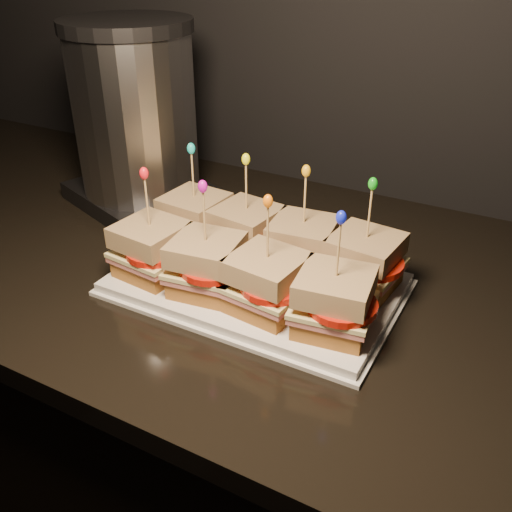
% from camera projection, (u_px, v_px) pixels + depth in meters
% --- Properties ---
extents(granite_slab, '(2.66, 0.70, 0.03)m').
position_uv_depth(granite_slab, '(375.00, 306.00, 0.80)').
color(granite_slab, black).
rests_on(granite_slab, cabinet).
extents(platter, '(0.38, 0.24, 0.02)m').
position_uv_depth(platter, '(256.00, 284.00, 0.80)').
color(platter, white).
rests_on(platter, granite_slab).
extents(platter_rim, '(0.39, 0.25, 0.01)m').
position_uv_depth(platter_rim, '(256.00, 288.00, 0.80)').
color(platter_rim, white).
rests_on(platter_rim, granite_slab).
extents(sandwich_0_bread_bot, '(0.09, 0.09, 0.02)m').
position_uv_depth(sandwich_0_bread_bot, '(196.00, 234.00, 0.89)').
color(sandwich_0_bread_bot, brown).
rests_on(sandwich_0_bread_bot, platter).
extents(sandwich_0_ham, '(0.10, 0.10, 0.01)m').
position_uv_depth(sandwich_0_ham, '(196.00, 225.00, 0.88)').
color(sandwich_0_ham, '#C35455').
rests_on(sandwich_0_ham, sandwich_0_bread_bot).
extents(sandwich_0_cheese, '(0.10, 0.10, 0.01)m').
position_uv_depth(sandwich_0_cheese, '(195.00, 221.00, 0.88)').
color(sandwich_0_cheese, beige).
rests_on(sandwich_0_cheese, sandwich_0_ham).
extents(sandwich_0_tomato, '(0.08, 0.08, 0.01)m').
position_uv_depth(sandwich_0_tomato, '(200.00, 220.00, 0.86)').
color(sandwich_0_tomato, red).
rests_on(sandwich_0_tomato, sandwich_0_cheese).
extents(sandwich_0_bread_top, '(0.09, 0.09, 0.03)m').
position_uv_depth(sandwich_0_bread_top, '(194.00, 205.00, 0.86)').
color(sandwich_0_bread_top, brown).
rests_on(sandwich_0_bread_top, sandwich_0_tomato).
extents(sandwich_0_pick, '(0.00, 0.00, 0.09)m').
position_uv_depth(sandwich_0_pick, '(193.00, 178.00, 0.84)').
color(sandwich_0_pick, tan).
rests_on(sandwich_0_pick, sandwich_0_bread_top).
extents(sandwich_0_frill, '(0.01, 0.01, 0.02)m').
position_uv_depth(sandwich_0_frill, '(191.00, 148.00, 0.82)').
color(sandwich_0_frill, '#15BFB4').
rests_on(sandwich_0_frill, sandwich_0_pick).
extents(sandwich_1_bread_bot, '(0.09, 0.09, 0.02)m').
position_uv_depth(sandwich_1_bread_bot, '(247.00, 247.00, 0.85)').
color(sandwich_1_bread_bot, brown).
rests_on(sandwich_1_bread_bot, platter).
extents(sandwich_1_ham, '(0.10, 0.10, 0.01)m').
position_uv_depth(sandwich_1_ham, '(247.00, 238.00, 0.84)').
color(sandwich_1_ham, '#C35455').
rests_on(sandwich_1_ham, sandwich_1_bread_bot).
extents(sandwich_1_cheese, '(0.11, 0.10, 0.01)m').
position_uv_depth(sandwich_1_cheese, '(247.00, 234.00, 0.84)').
color(sandwich_1_cheese, beige).
rests_on(sandwich_1_cheese, sandwich_1_ham).
extents(sandwich_1_tomato, '(0.08, 0.08, 0.01)m').
position_uv_depth(sandwich_1_tomato, '(252.00, 233.00, 0.83)').
color(sandwich_1_tomato, red).
rests_on(sandwich_1_tomato, sandwich_1_cheese).
extents(sandwich_1_bread_top, '(0.10, 0.10, 0.03)m').
position_uv_depth(sandwich_1_bread_top, '(246.00, 218.00, 0.83)').
color(sandwich_1_bread_top, brown).
rests_on(sandwich_1_bread_top, sandwich_1_tomato).
extents(sandwich_1_pick, '(0.00, 0.00, 0.09)m').
position_uv_depth(sandwich_1_pick, '(246.00, 189.00, 0.80)').
color(sandwich_1_pick, tan).
rests_on(sandwich_1_pick, sandwich_1_bread_top).
extents(sandwich_1_frill, '(0.01, 0.01, 0.02)m').
position_uv_depth(sandwich_1_frill, '(246.00, 159.00, 0.78)').
color(sandwich_1_frill, '#F7FA15').
rests_on(sandwich_1_frill, sandwich_1_pick).
extents(sandwich_2_bread_bot, '(0.09, 0.09, 0.02)m').
position_uv_depth(sandwich_2_bread_bot, '(302.00, 262.00, 0.81)').
color(sandwich_2_bread_bot, brown).
rests_on(sandwich_2_bread_bot, platter).
extents(sandwich_2_ham, '(0.10, 0.10, 0.01)m').
position_uv_depth(sandwich_2_ham, '(302.00, 253.00, 0.81)').
color(sandwich_2_ham, '#C35455').
rests_on(sandwich_2_ham, sandwich_2_bread_bot).
extents(sandwich_2_cheese, '(0.10, 0.10, 0.01)m').
position_uv_depth(sandwich_2_cheese, '(303.00, 248.00, 0.80)').
color(sandwich_2_cheese, beige).
rests_on(sandwich_2_cheese, sandwich_2_ham).
extents(sandwich_2_tomato, '(0.08, 0.08, 0.01)m').
position_uv_depth(sandwich_2_tomato, '(309.00, 248.00, 0.79)').
color(sandwich_2_tomato, red).
rests_on(sandwich_2_tomato, sandwich_2_cheese).
extents(sandwich_2_bread_top, '(0.10, 0.10, 0.03)m').
position_uv_depth(sandwich_2_bread_top, '(303.00, 232.00, 0.79)').
color(sandwich_2_bread_top, brown).
rests_on(sandwich_2_bread_top, sandwich_2_tomato).
extents(sandwich_2_pick, '(0.00, 0.00, 0.09)m').
position_uv_depth(sandwich_2_pick, '(305.00, 202.00, 0.77)').
color(sandwich_2_pick, tan).
rests_on(sandwich_2_pick, sandwich_2_bread_top).
extents(sandwich_2_frill, '(0.01, 0.01, 0.02)m').
position_uv_depth(sandwich_2_frill, '(306.00, 171.00, 0.74)').
color(sandwich_2_frill, '#F0A917').
rests_on(sandwich_2_frill, sandwich_2_pick).
extents(sandwich_3_bread_bot, '(0.09, 0.09, 0.02)m').
position_uv_depth(sandwich_3_bread_bot, '(362.00, 278.00, 0.78)').
color(sandwich_3_bread_bot, brown).
rests_on(sandwich_3_bread_bot, platter).
extents(sandwich_3_ham, '(0.10, 0.10, 0.01)m').
position_uv_depth(sandwich_3_ham, '(363.00, 269.00, 0.77)').
color(sandwich_3_ham, '#C35455').
rests_on(sandwich_3_ham, sandwich_3_bread_bot).
extents(sandwich_3_cheese, '(0.10, 0.10, 0.01)m').
position_uv_depth(sandwich_3_cheese, '(364.00, 264.00, 0.76)').
color(sandwich_3_cheese, beige).
rests_on(sandwich_3_cheese, sandwich_3_ham).
extents(sandwich_3_tomato, '(0.08, 0.08, 0.01)m').
position_uv_depth(sandwich_3_tomato, '(372.00, 263.00, 0.75)').
color(sandwich_3_tomato, red).
rests_on(sandwich_3_tomato, sandwich_3_cheese).
extents(sandwich_3_bread_top, '(0.09, 0.09, 0.03)m').
position_uv_depth(sandwich_3_bread_top, '(366.00, 247.00, 0.75)').
color(sandwich_3_bread_top, brown).
rests_on(sandwich_3_bread_top, sandwich_3_tomato).
extents(sandwich_3_pick, '(0.00, 0.00, 0.09)m').
position_uv_depth(sandwich_3_pick, '(369.00, 216.00, 0.73)').
color(sandwich_3_pick, tan).
rests_on(sandwich_3_pick, sandwich_3_bread_top).
extents(sandwich_3_frill, '(0.01, 0.01, 0.02)m').
position_uv_depth(sandwich_3_frill, '(373.00, 184.00, 0.71)').
color(sandwich_3_frill, '#14A618').
rests_on(sandwich_3_frill, sandwich_3_pick).
extents(sandwich_4_bread_bot, '(0.09, 0.09, 0.02)m').
position_uv_depth(sandwich_4_bread_bot, '(154.00, 265.00, 0.81)').
color(sandwich_4_bread_bot, brown).
rests_on(sandwich_4_bread_bot, platter).
extents(sandwich_4_ham, '(0.10, 0.10, 0.01)m').
position_uv_depth(sandwich_4_ham, '(153.00, 256.00, 0.80)').
color(sandwich_4_ham, '#C35455').
rests_on(sandwich_4_ham, sandwich_4_bread_bot).
extents(sandwich_4_cheese, '(0.10, 0.10, 0.01)m').
position_uv_depth(sandwich_4_cheese, '(152.00, 251.00, 0.79)').
color(sandwich_4_cheese, beige).
rests_on(sandwich_4_cheese, sandwich_4_ham).
extents(sandwich_4_tomato, '(0.08, 0.08, 0.01)m').
position_uv_depth(sandwich_4_tomato, '(156.00, 251.00, 0.78)').
color(sandwich_4_tomato, red).
rests_on(sandwich_4_tomato, sandwich_4_cheese).
extents(sandwich_4_bread_top, '(0.09, 0.09, 0.03)m').
position_uv_depth(sandwich_4_bread_top, '(150.00, 235.00, 0.78)').
color(sandwich_4_bread_top, brown).
rests_on(sandwich_4_bread_top, sandwich_4_tomato).
extents(sandwich_4_pick, '(0.00, 0.00, 0.09)m').
position_uv_depth(sandwich_4_pick, '(147.00, 205.00, 0.76)').
color(sandwich_4_pick, tan).
rests_on(sandwich_4_pick, sandwich_4_bread_top).
extents(sandwich_4_frill, '(0.01, 0.01, 0.02)m').
position_uv_depth(sandwich_4_frill, '(144.00, 173.00, 0.74)').
color(sandwich_4_frill, red).
rests_on(sandwich_4_frill, sandwich_4_pick).
extents(sandwich_5_bread_bot, '(0.09, 0.09, 0.02)m').
position_uv_depth(sandwich_5_bread_bot, '(207.00, 282.00, 0.77)').
color(sandwich_5_bread_bot, brown).
rests_on(sandwich_5_bread_bot, platter).
extents(sandwich_5_ham, '(0.10, 0.10, 0.01)m').
position_uv_depth(sandwich_5_ham, '(207.00, 272.00, 0.76)').
color(sandwich_5_ham, '#C35455').
rests_on(sandwich_5_ham, sandwich_5_bread_bot).
extents(sandwich_5_cheese, '(0.11, 0.10, 0.01)m').
position_uv_depth(sandwich_5_cheese, '(207.00, 267.00, 0.76)').
color(sandwich_5_cheese, beige).
rests_on(sandwich_5_cheese, sandwich_5_ham).
extents(sandwich_5_tomato, '(0.08, 0.08, 0.01)m').
position_uv_depth(sandwich_5_tomato, '(212.00, 267.00, 0.74)').
color(sandwich_5_tomato, red).
rests_on(sandwich_5_tomato, sandwich_5_cheese).
extents(sandwich_5_bread_top, '(0.10, 0.10, 0.03)m').
position_uv_depth(sandwich_5_bread_top, '(206.00, 250.00, 0.74)').
color(sandwich_5_bread_top, brown).
rests_on(sandwich_5_bread_top, sandwich_5_tomato).
extents(sandwich_5_pick, '(0.00, 0.00, 0.09)m').
position_uv_depth(sandwich_5_pick, '(204.00, 219.00, 0.72)').
color(sandwich_5_pick, tan).
rests_on(sandwich_5_pick, sandwich_5_bread_top).
extents(sandwich_5_frill, '(0.01, 0.01, 0.02)m').
position_uv_depth(sandwich_5_frill, '(203.00, 186.00, 0.70)').
color(sandwich_5_frill, '#C611AE').
rests_on(sandwich_5_frill, sandwich_5_pick).
extents(sandwich_6_bread_bot, '(0.09, 0.09, 0.02)m').
position_uv_depth(sandwich_6_bread_bot, '(267.00, 300.00, 0.73)').
color(sandwich_6_bread_bot, brown).
rests_on(sandwich_6_bread_bot, platter).
extents(sandwich_6_ham, '(0.10, 0.10, 0.01)m').
position_uv_depth(sandwich_6_ham, '(267.00, 290.00, 0.72)').
color(sandwich_6_ham, '#C35455').
rests_on(sandwich_6_ham, sandwich_6_bread_bot).
extents(sandwich_6_cheese, '(0.10, 0.10, 0.01)m').
position_uv_depth(sandwich_6_cheese, '(267.00, 285.00, 0.72)').
color(sandwich_6_cheese, beige).
rests_on(sandwich_6_cheese, sandwich_6_ham).
extents(sandwich_6_tomato, '(0.08, 0.08, 0.01)m').
position_uv_depth(sandwich_6_tomato, '(273.00, 285.00, 0.71)').
color(sandwich_6_tomato, red).
rests_on(sandwich_6_tomato, sandwich_6_cheese).
extents(sandwich_6_bread_top, '(0.10, 0.10, 0.03)m').
position_uv_depth(sandwich_6_bread_top, '(267.00, 267.00, 0.71)').
color(sandwich_6_bread_top, brown).
rests_on(sandwich_6_bread_top, sandwich_6_tomato).
extents(sandwich_6_pick, '(0.00, 0.00, 0.09)m').
position_uv_depth(sandwich_6_pick, '(268.00, 235.00, 0.68)').
color(sandwich_6_pick, tan).
rests_on(sandwich_6_pick, sandwich_6_bread_top).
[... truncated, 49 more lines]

